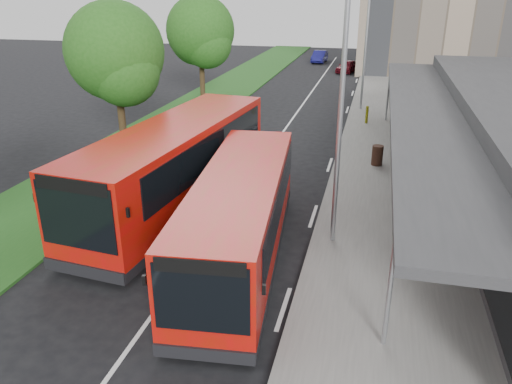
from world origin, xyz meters
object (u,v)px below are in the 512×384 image
Objects in this scene: tree_mid at (116,58)px; lamp_post_far at (365,40)px; litter_bin at (377,155)px; car_near at (347,66)px; car_far at (320,57)px; lamp_post_near at (338,104)px; bus_main at (240,217)px; bus_second at (176,166)px; bollard at (367,115)px; tree_far at (201,35)px.

lamp_post_far reaches higher than tree_mid.
car_near is at bearing 96.87° from litter_bin.
lamp_post_near is at bearing -79.97° from car_far.
car_far is at bearing 103.64° from lamp_post_far.
bus_main is 0.86× the size of bus_second.
lamp_post_near is 7.52× the size of bollard.
litter_bin is at bearing -41.17° from tree_far.
bus_main is 9.55× the size of bollard.
tree_far is 18.48m from bus_second.
tree_far is at bearing 138.83° from litter_bin.
car_far is at bearing 95.28° from bus_second.
bus_main is 44.89m from car_far.
bus_second is 15.87m from bollard.
car_near is (-2.66, 20.59, -0.07)m from bollard.
bus_second is 35.21m from car_near.
lamp_post_far is 12.65m from litter_bin.
bollard is at bearing 73.86° from bus_main.
lamp_post_far reaches higher than car_far.
lamp_post_near is at bearing -32.36° from tree_mid.
bus_second is (5.09, -17.48, -3.20)m from tree_far.
bollard is (0.62, 15.95, -4.04)m from lamp_post_near.
lamp_post_far is 8.49× the size of litter_bin.
litter_bin is 0.89× the size of bollard.
car_far reaches higher than bollard.
bus_second is 41.53m from car_far.
car_far is at bearing 101.29° from litter_bin.
car_near is 7.46m from car_far.
tree_mid is 1.92× the size of car_far.
litter_bin is 0.26× the size of car_near.
car_near is (3.99, 34.96, -1.07)m from bus_second.
car_far is (5.53, 36.04, -4.20)m from tree_mid.
bus_second reaches higher than litter_bin.
bus_main is (-2.63, -1.69, -3.27)m from lamp_post_near.
car_near is 0.92× the size of car_far.
litter_bin is at bearing -76.09° from car_far.
bollard is (11.74, 8.90, -4.16)m from tree_mid.
lamp_post_near reaches higher than car_far.
bus_main reaches higher than car_near.
tree_mid is at bearing 128.46° from bus_main.
car_near is at bearing 83.40° from bus_main.
bus_second is 12.57× the size of litter_bin.
litter_bin is at bearing -84.41° from bollard.
bollard is at bearing -81.36° from lamp_post_far.
bus_main reaches higher than litter_bin.
tree_mid is at bearing 138.80° from bus_second.
bus_second is at bearing -81.72° from car_near.
tree_mid is 12.66m from bus_main.
lamp_post_near is at bearing -99.67° from litter_bin.
bus_second is at bearing -73.75° from tree_far.
bus_main is 2.81× the size of car_near.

